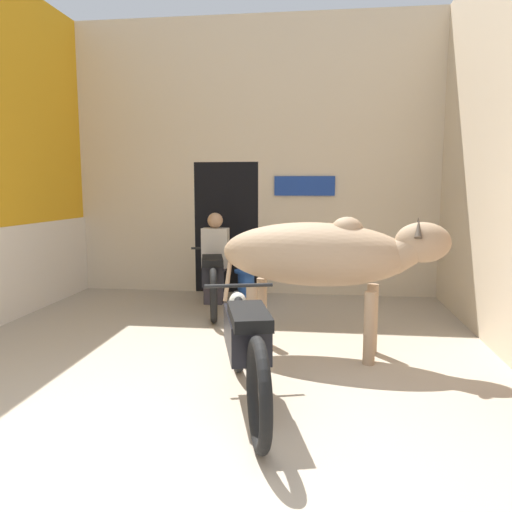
% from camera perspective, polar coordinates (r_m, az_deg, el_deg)
% --- Properties ---
extents(ground_plane, '(30.00, 30.00, 0.00)m').
position_cam_1_polar(ground_plane, '(3.31, -12.23, -21.74)').
color(ground_plane, tan).
extents(wall_back_with_doorway, '(5.49, 0.93, 4.14)m').
position_cam_1_polar(wall_back_with_doorway, '(7.86, -0.89, 9.02)').
color(wall_back_with_doorway, beige).
rests_on(wall_back_with_doorway, ground_plane).
extents(cow, '(2.21, 0.94, 1.37)m').
position_cam_1_polar(cow, '(4.84, 7.67, 0.07)').
color(cow, tan).
rests_on(cow, ground_plane).
extents(motorcycle_near, '(0.73, 2.04, 0.82)m').
position_cam_1_polar(motorcycle_near, '(3.79, -1.16, -9.89)').
color(motorcycle_near, black).
rests_on(motorcycle_near, ground_plane).
extents(motorcycle_far, '(0.69, 2.04, 0.78)m').
position_cam_1_polar(motorcycle_far, '(6.71, -5.01, -2.32)').
color(motorcycle_far, black).
rests_on(motorcycle_far, ground_plane).
extents(shopkeeper_seated, '(0.37, 0.34, 1.28)m').
position_cam_1_polar(shopkeeper_seated, '(7.08, -4.72, 0.11)').
color(shopkeeper_seated, '#3D3842').
rests_on(shopkeeper_seated, ground_plane).
extents(plastic_stool, '(0.34, 0.34, 0.45)m').
position_cam_1_polar(plastic_stool, '(7.24, -1.14, -3.23)').
color(plastic_stool, '#2856B2').
rests_on(plastic_stool, ground_plane).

